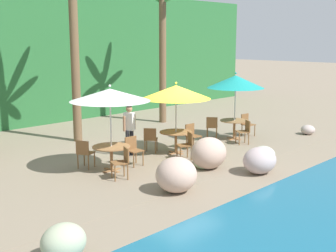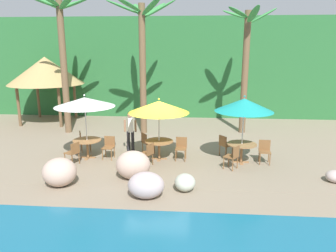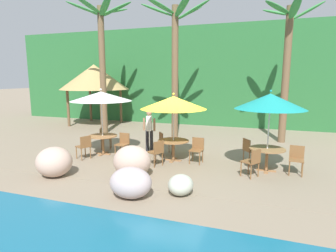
% 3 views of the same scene
% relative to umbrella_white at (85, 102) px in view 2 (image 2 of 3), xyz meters
% --- Properties ---
extents(ground_plane, '(120.00, 120.00, 0.00)m').
position_rel_umbrella_white_xyz_m(ground_plane, '(2.78, -0.01, -2.23)').
color(ground_plane, gray).
extents(terrace_deck, '(18.00, 5.20, 0.01)m').
position_rel_umbrella_white_xyz_m(terrace_deck, '(2.78, -0.01, -2.23)').
color(terrace_deck, gray).
rests_on(terrace_deck, ground).
extents(foliage_backdrop, '(28.00, 2.40, 6.00)m').
position_rel_umbrella_white_xyz_m(foliage_backdrop, '(2.78, 8.99, 0.77)').
color(foliage_backdrop, '#286633').
rests_on(foliage_backdrop, ground).
extents(rock_seawall, '(15.93, 2.86, 0.94)m').
position_rel_umbrella_white_xyz_m(rock_seawall, '(1.93, -2.77, -1.85)').
color(rock_seawall, '#B7A3A3').
rests_on(rock_seawall, ground).
extents(umbrella_white, '(2.29, 2.29, 2.53)m').
position_rel_umbrella_white_xyz_m(umbrella_white, '(0.00, 0.00, 0.00)').
color(umbrella_white, silver).
rests_on(umbrella_white, ground).
extents(dining_table_white, '(1.10, 1.10, 0.74)m').
position_rel_umbrella_white_xyz_m(dining_table_white, '(-0.00, -0.00, -1.62)').
color(dining_table_white, olive).
rests_on(dining_table_white, ground).
extents(chair_white_seaward, '(0.45, 0.46, 0.87)m').
position_rel_umbrella_white_xyz_m(chair_white_seaward, '(0.85, 0.03, -1.72)').
color(chair_white_seaward, brown).
rests_on(chair_white_seaward, ground).
extents(chair_white_inland, '(0.56, 0.56, 0.87)m').
position_rel_umbrella_white_xyz_m(chair_white_inland, '(-0.42, 0.74, -1.72)').
color(chair_white_inland, brown).
rests_on(chair_white_inland, ground).
extents(chair_white_left, '(0.56, 0.56, 0.87)m').
position_rel_umbrella_white_xyz_m(chair_white_left, '(-0.26, -0.81, -1.72)').
color(chair_white_left, brown).
rests_on(chair_white_left, ground).
extents(umbrella_yellow, '(2.30, 2.30, 2.41)m').
position_rel_umbrella_white_xyz_m(umbrella_yellow, '(2.82, 0.08, -0.16)').
color(umbrella_yellow, silver).
rests_on(umbrella_yellow, ground).
extents(dining_table_yellow, '(1.10, 1.10, 0.74)m').
position_rel_umbrella_white_xyz_m(dining_table_yellow, '(2.82, 0.08, -1.62)').
color(dining_table_yellow, olive).
rests_on(dining_table_yellow, ground).
extents(chair_yellow_seaward, '(0.45, 0.46, 0.87)m').
position_rel_umbrella_white_xyz_m(chair_yellow_seaward, '(3.68, 0.11, -1.72)').
color(chair_yellow_seaward, brown).
rests_on(chair_yellow_seaward, ground).
extents(chair_yellow_inland, '(0.59, 0.59, 0.87)m').
position_rel_umbrella_white_xyz_m(chair_yellow_inland, '(2.24, 0.70, -1.72)').
color(chair_yellow_inland, brown).
rests_on(chair_yellow_inland, ground).
extents(chair_yellow_left, '(0.58, 0.57, 0.87)m').
position_rel_umbrella_white_xyz_m(chair_yellow_left, '(2.49, -0.71, -1.72)').
color(chair_yellow_left, brown).
rests_on(chair_yellow_left, ground).
extents(umbrella_teal, '(2.14, 2.14, 2.56)m').
position_rel_umbrella_white_xyz_m(umbrella_teal, '(5.96, -0.04, -0.02)').
color(umbrella_teal, silver).
rests_on(umbrella_teal, ground).
extents(dining_table_teal, '(1.10, 1.10, 0.74)m').
position_rel_umbrella_white_xyz_m(dining_table_teal, '(5.96, -0.04, -1.62)').
color(dining_table_teal, olive).
rests_on(dining_table_teal, ground).
extents(chair_teal_seaward, '(0.46, 0.46, 0.87)m').
position_rel_umbrella_white_xyz_m(chair_teal_seaward, '(6.82, -0.03, -1.72)').
color(chair_teal_seaward, brown).
rests_on(chair_teal_seaward, ground).
extents(chair_teal_inland, '(0.59, 0.59, 0.87)m').
position_rel_umbrella_white_xyz_m(chair_teal_inland, '(5.39, 0.59, -1.72)').
color(chair_teal_inland, brown).
rests_on(chair_teal_inland, ground).
extents(chair_teal_left, '(0.59, 0.59, 0.87)m').
position_rel_umbrella_white_xyz_m(chair_teal_left, '(5.57, -0.80, -1.72)').
color(chair_teal_left, brown).
rests_on(chair_teal_left, ground).
extents(palm_tree_nearest, '(3.12, 3.31, 6.65)m').
position_rel_umbrella_white_xyz_m(palm_tree_nearest, '(-2.24, 3.82, 2.33)').
color(palm_tree_nearest, brown).
rests_on(palm_tree_nearest, ground).
extents(palm_tree_second, '(3.34, 3.13, 6.47)m').
position_rel_umbrella_white_xyz_m(palm_tree_second, '(1.63, 4.04, 2.09)').
color(palm_tree_second, brown).
rests_on(palm_tree_second, ground).
extents(palm_tree_third, '(2.62, 2.73, 6.08)m').
position_rel_umbrella_white_xyz_m(palm_tree_third, '(6.61, 4.48, 1.66)').
color(palm_tree_third, brown).
rests_on(palm_tree_third, ground).
extents(palapa_hut, '(4.21, 4.21, 3.72)m').
position_rel_umbrella_white_xyz_m(palapa_hut, '(-4.23, 5.99, 0.71)').
color(palapa_hut, brown).
rests_on(palapa_hut, ground).
extents(waiter_in_white, '(0.52, 0.38, 1.70)m').
position_rel_umbrella_white_xyz_m(waiter_in_white, '(1.53, 0.96, -1.25)').
color(waiter_in_white, '#232328').
rests_on(waiter_in_white, ground).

